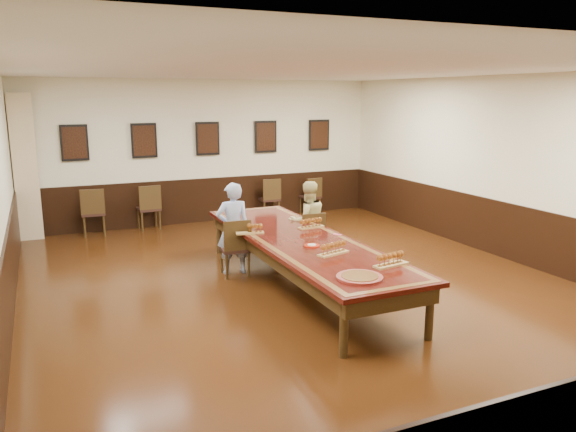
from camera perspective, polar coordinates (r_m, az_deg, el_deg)
name	(u,v)px	position (r m, az deg, el deg)	size (l,w,h in m)	color
floor	(301,287)	(8.61, 1.36, -7.23)	(8.00, 10.00, 0.02)	black
ceiling	(302,69)	(8.13, 1.48, 14.71)	(8.00, 10.00, 0.02)	white
wall_back	(207,152)	(12.89, -8.22, 6.49)	(8.00, 0.02, 3.20)	#EDEBC7
wall_right	(509,168)	(10.56, 21.56, 4.53)	(0.02, 10.00, 3.20)	#EDEBC7
chair_man	(235,247)	(9.05, -5.43, -3.13)	(0.44, 0.48, 0.94)	black
chair_woman	(310,237)	(9.71, 2.22, -2.14)	(0.42, 0.46, 0.90)	black
spare_chair_a	(93,212)	(12.26, -19.17, 0.43)	(0.47, 0.51, 1.00)	black
spare_chair_b	(148,207)	(12.44, -13.99, 0.88)	(0.46, 0.50, 0.98)	black
spare_chair_c	(269,198)	(13.30, -1.93, 1.86)	(0.44, 0.48, 0.94)	black
spare_chair_d	(310,195)	(13.73, 2.26, 2.10)	(0.42, 0.46, 0.90)	black
person_man	(233,228)	(9.08, -5.61, -1.26)	(0.55, 0.36, 1.50)	#527ACD
person_woman	(308,221)	(9.74, 2.02, -0.56)	(0.70, 0.54, 1.41)	#D8D187
pink_phone	(337,235)	(8.64, 5.02, -1.89)	(0.07, 0.13, 0.01)	#D04560
curtain	(25,168)	(12.24, -25.12, 4.46)	(0.45, 0.18, 2.90)	beige
wainscoting	(301,255)	(8.45, 1.38, -3.97)	(8.00, 10.00, 1.00)	black
conference_table	(302,248)	(8.42, 1.38, -3.24)	(1.40, 5.00, 0.76)	black
posters	(208,139)	(12.79, -8.17, 7.80)	(6.14, 0.04, 0.74)	black
flight_a	(252,229)	(8.69, -3.67, -1.32)	(0.45, 0.23, 0.16)	#A27F44
flight_b	(311,224)	(9.04, 2.36, -0.77)	(0.45, 0.19, 0.16)	#A27F44
flight_c	(333,249)	(7.56, 4.64, -3.34)	(0.49, 0.27, 0.18)	#A27F44
flight_d	(391,260)	(7.15, 10.42, -4.40)	(0.50, 0.22, 0.18)	#A27F44
red_plate_grp	(312,246)	(7.97, 2.44, -3.02)	(0.22, 0.22, 0.03)	#B9210C
carved_platter	(360,277)	(6.63, 7.28, -6.20)	(0.63, 0.63, 0.04)	maroon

